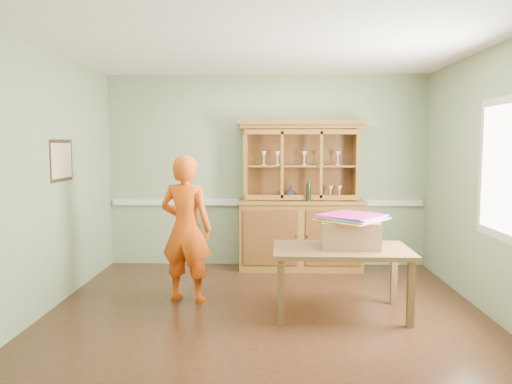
{
  "coord_description": "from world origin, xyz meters",
  "views": [
    {
      "loc": [
        0.03,
        -5.09,
        1.72
      ],
      "look_at": [
        -0.11,
        0.4,
        1.2
      ],
      "focal_mm": 35.0,
      "sensor_mm": 36.0,
      "label": 1
    }
  ],
  "objects_px": {
    "china_hutch": "(300,217)",
    "cardboard_box": "(350,234)",
    "dining_table": "(341,256)",
    "person": "(186,229)"
  },
  "relations": [
    {
      "from": "china_hutch",
      "to": "dining_table",
      "type": "height_order",
      "value": "china_hutch"
    },
    {
      "from": "china_hutch",
      "to": "person",
      "type": "height_order",
      "value": "china_hutch"
    },
    {
      "from": "dining_table",
      "to": "cardboard_box",
      "type": "bearing_deg",
      "value": 35.3
    },
    {
      "from": "china_hutch",
      "to": "cardboard_box",
      "type": "height_order",
      "value": "china_hutch"
    },
    {
      "from": "china_hutch",
      "to": "cardboard_box",
      "type": "bearing_deg",
      "value": -78.12
    },
    {
      "from": "china_hutch",
      "to": "dining_table",
      "type": "bearing_deg",
      "value": -81.11
    },
    {
      "from": "dining_table",
      "to": "person",
      "type": "distance_m",
      "value": 1.7
    },
    {
      "from": "dining_table",
      "to": "cardboard_box",
      "type": "relative_size",
      "value": 2.38
    },
    {
      "from": "china_hutch",
      "to": "person",
      "type": "distance_m",
      "value": 2.01
    },
    {
      "from": "china_hutch",
      "to": "cardboard_box",
      "type": "distance_m",
      "value": 1.87
    }
  ]
}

